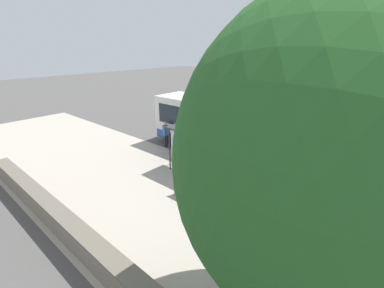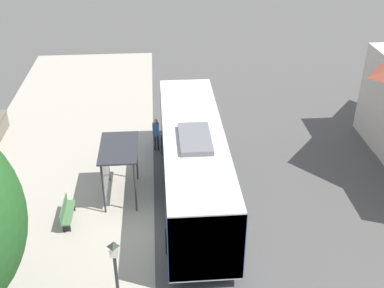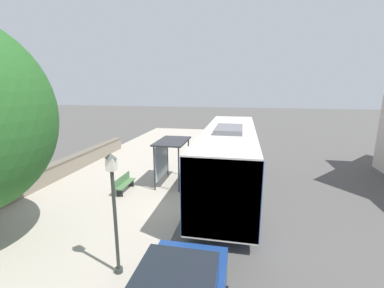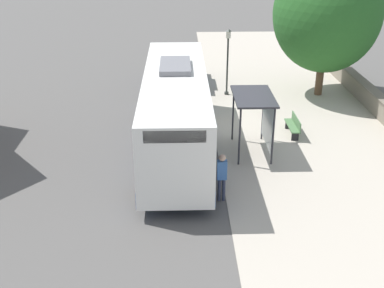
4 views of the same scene
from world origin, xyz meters
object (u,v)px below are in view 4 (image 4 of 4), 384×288
Objects in this scene: bus_shelter at (257,106)px; bench at (293,125)px; shade_tree at (327,13)px; bus at (176,109)px; street_lamp_near at (228,56)px; parked_car_behind_bus at (186,69)px; pedestrian at (222,174)px.

bus_shelter is 1.62× the size of bench.
bench is 0.22× the size of shade_tree.
bus is 5.77m from bench.
bus_shelter is 9.11m from shade_tree.
shade_tree is (-4.76, -7.36, 2.48)m from bus_shelter.
parked_car_behind_bus is at bearing -43.23° from street_lamp_near.
street_lamp_near is 0.88× the size of parked_car_behind_bus.
bench is 9.33m from parked_car_behind_bus.
pedestrian is 0.23× the size of shade_tree.
street_lamp_near reaches higher than bench.
parked_car_behind_bus is (-0.58, -9.30, -0.93)m from bus.
bus is 4.07× the size of bus_shelter.
bus_shelter is 4.46m from pedestrian.
pedestrian is 0.48× the size of street_lamp_near.
bus reaches higher than parked_car_behind_bus.
bus is 11.06m from shade_tree.
pedestrian is 13.53m from shade_tree.
pedestrian is at bearing 60.09° from shade_tree.
parked_car_behind_bus is at bearing -85.67° from pedestrian.
pedestrian is 11.60m from street_lamp_near.
pedestrian is at bearing 110.35° from bus.
parked_car_behind_bus reaches higher than pedestrian.
shade_tree is (-8.13, -6.99, 2.71)m from bus.
parked_car_behind_bus is (2.80, -9.67, -1.16)m from bus_shelter.
bench is 7.48m from shade_tree.
bus_shelter reaches higher than bench.
bus_shelter is 10.13m from parked_car_behind_bus.
street_lamp_near is 5.75m from shade_tree.
bus_shelter is at bearing 106.13° from parked_car_behind_bus.
bus_shelter is at bearing 57.12° from shade_tree.
bus is 3.40m from bus_shelter.
street_lamp_near is (-2.88, -7.13, 0.38)m from bus.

